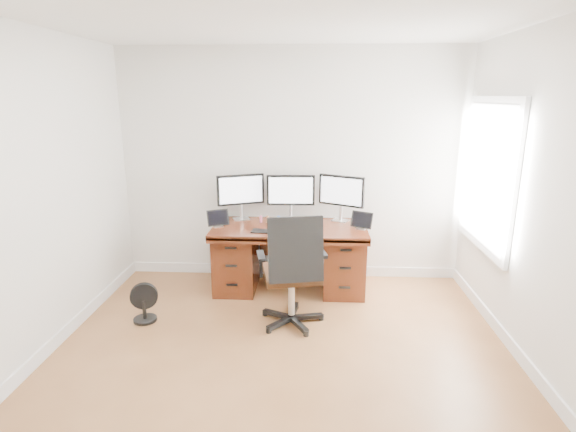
# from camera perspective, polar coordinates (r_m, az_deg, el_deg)

# --- Properties ---
(ground) EXTENTS (4.50, 4.50, 0.00)m
(ground) POSITION_cam_1_polar(r_m,az_deg,el_deg) (3.67, -1.38, -20.79)
(ground) COLOR brown
(ground) RESTS_ON ground
(back_wall) EXTENTS (4.00, 0.10, 2.70)m
(back_wall) POSITION_cam_1_polar(r_m,az_deg,el_deg) (5.29, 0.45, 6.29)
(back_wall) COLOR white
(back_wall) RESTS_ON ground
(right_wall) EXTENTS (0.10, 4.50, 2.70)m
(right_wall) POSITION_cam_1_polar(r_m,az_deg,el_deg) (3.63, 31.90, 0.04)
(right_wall) COLOR white
(right_wall) RESTS_ON ground
(desk) EXTENTS (1.70, 0.80, 0.75)m
(desk) POSITION_cam_1_polar(r_m,az_deg,el_deg) (5.12, 0.21, -4.98)
(desk) COLOR #461C0E
(desk) RESTS_ON ground
(office_chair) EXTENTS (0.71, 0.71, 1.13)m
(office_chair) POSITION_cam_1_polar(r_m,az_deg,el_deg) (4.32, 0.56, -9.32)
(office_chair) COLOR black
(office_chair) RESTS_ON ground
(floor_fan) EXTENTS (0.27, 0.23, 0.39)m
(floor_fan) POSITION_cam_1_polar(r_m,az_deg,el_deg) (4.69, -17.84, -10.50)
(floor_fan) COLOR black
(floor_fan) RESTS_ON ground
(monitor_left) EXTENTS (0.52, 0.25, 0.53)m
(monitor_left) POSITION_cam_1_polar(r_m,az_deg,el_deg) (5.22, -6.03, 3.14)
(monitor_left) COLOR silver
(monitor_left) RESTS_ON desk
(monitor_center) EXTENTS (0.55, 0.15, 0.53)m
(monitor_center) POSITION_cam_1_polar(r_m,az_deg,el_deg) (5.16, 0.35, 3.09)
(monitor_center) COLOR silver
(monitor_center) RESTS_ON desk
(monitor_right) EXTENTS (0.50, 0.29, 0.53)m
(monitor_right) POSITION_cam_1_polar(r_m,az_deg,el_deg) (5.16, 6.79, 2.99)
(monitor_right) COLOR silver
(monitor_right) RESTS_ON desk
(tablet_left) EXTENTS (0.25, 0.17, 0.19)m
(tablet_left) POSITION_cam_1_polar(r_m,az_deg,el_deg) (5.01, -8.90, -0.40)
(tablet_left) COLOR silver
(tablet_left) RESTS_ON desk
(tablet_right) EXTENTS (0.24, 0.17, 0.19)m
(tablet_right) POSITION_cam_1_polar(r_m,az_deg,el_deg) (4.93, 9.35, -0.67)
(tablet_right) COLOR silver
(tablet_right) RESTS_ON desk
(keyboard) EXTENTS (0.33, 0.23, 0.01)m
(keyboard) POSITION_cam_1_polar(r_m,az_deg,el_deg) (4.83, -0.08, -1.76)
(keyboard) COLOR white
(keyboard) RESTS_ON desk
(trackpad) EXTENTS (0.15, 0.15, 0.01)m
(trackpad) POSITION_cam_1_polar(r_m,az_deg,el_deg) (4.84, 2.89, -1.78)
(trackpad) COLOR silver
(trackpad) RESTS_ON desk
(drawing_tablet) EXTENTS (0.25, 0.18, 0.01)m
(drawing_tablet) POSITION_cam_1_polar(r_m,az_deg,el_deg) (4.80, -3.20, -1.91)
(drawing_tablet) COLOR black
(drawing_tablet) RESTS_ON desk
(phone) EXTENTS (0.12, 0.06, 0.01)m
(phone) POSITION_cam_1_polar(r_m,az_deg,el_deg) (4.93, 0.40, -1.43)
(phone) COLOR black
(phone) RESTS_ON desk
(figurine_pink) EXTENTS (0.03, 0.03, 0.08)m
(figurine_pink) POSITION_cam_1_polar(r_m,az_deg,el_deg) (5.14, -3.46, -0.32)
(figurine_pink) COLOR #D6628C
(figurine_pink) RESTS_ON desk
(figurine_brown) EXTENTS (0.03, 0.03, 0.08)m
(figurine_brown) POSITION_cam_1_polar(r_m,az_deg,el_deg) (5.13, -2.62, -0.33)
(figurine_brown) COLOR #92633C
(figurine_brown) RESTS_ON desk
(figurine_blue) EXTENTS (0.03, 0.03, 0.08)m
(figurine_blue) POSITION_cam_1_polar(r_m,az_deg,el_deg) (5.12, -1.20, -0.35)
(figurine_blue) COLOR #5682EE
(figurine_blue) RESTS_ON desk
(figurine_orange) EXTENTS (0.03, 0.03, 0.08)m
(figurine_orange) POSITION_cam_1_polar(r_m,az_deg,el_deg) (5.10, 1.91, -0.40)
(figurine_orange) COLOR #E4954D
(figurine_orange) RESTS_ON desk
(figurine_yellow) EXTENTS (0.03, 0.03, 0.08)m
(figurine_yellow) POSITION_cam_1_polar(r_m,az_deg,el_deg) (5.10, 2.94, -0.41)
(figurine_yellow) COLOR #DCC76F
(figurine_yellow) RESTS_ON desk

